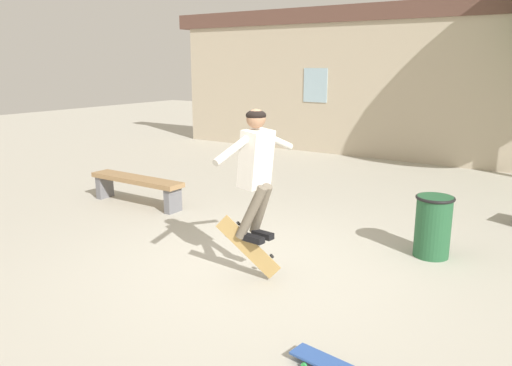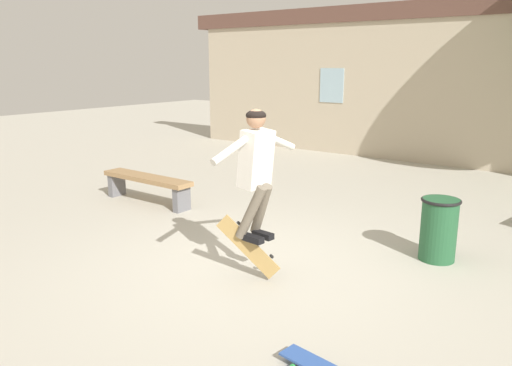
% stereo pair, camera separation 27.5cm
% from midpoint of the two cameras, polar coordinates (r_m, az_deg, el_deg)
% --- Properties ---
extents(ground_plane, '(40.00, 40.00, 0.00)m').
position_cam_midpoint_polar(ground_plane, '(6.14, -1.57, -9.57)').
color(ground_plane, '#B2AD9E').
extents(building_backdrop, '(15.70, 0.52, 5.01)m').
position_cam_midpoint_polar(building_backdrop, '(12.79, 19.31, 11.02)').
color(building_backdrop, '#B7A88E').
rests_on(building_backdrop, ground_plane).
extents(park_bench, '(1.92, 0.37, 0.49)m').
position_cam_midpoint_polar(park_bench, '(8.91, -14.36, -0.15)').
color(park_bench, '#99754C').
rests_on(park_bench, ground_plane).
extents(trash_bin, '(0.48, 0.48, 0.79)m').
position_cam_midpoint_polar(trash_bin, '(6.66, 18.47, -4.58)').
color(trash_bin, '#235633').
rests_on(trash_bin, ground_plane).
extents(skater, '(0.39, 1.31, 1.47)m').
position_cam_midpoint_polar(skater, '(5.45, -1.44, 2.20)').
color(skater, silver).
extents(skateboard_flipping, '(0.72, 0.31, 0.72)m').
position_cam_midpoint_polar(skateboard_flipping, '(5.69, -2.29, -7.31)').
color(skateboard_flipping, '#AD894C').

